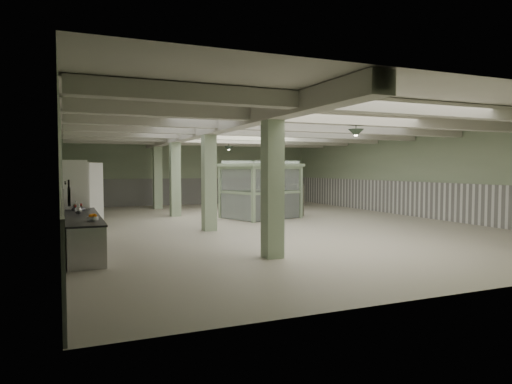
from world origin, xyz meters
name	(u,v)px	position (x,y,z in m)	size (l,w,h in m)	color
floor	(265,224)	(0.00, 0.00, 0.00)	(20.00, 20.00, 0.00)	beige
ceiling	(265,127)	(0.00, 0.00, 3.60)	(14.00, 20.00, 0.02)	silver
wall_back	(195,173)	(0.00, 10.00, 1.80)	(14.00, 0.02, 3.60)	#95A584
wall_front	(503,185)	(0.00, -10.00, 1.80)	(14.00, 0.02, 3.60)	#95A584
wall_left	(62,177)	(-7.00, 0.00, 1.80)	(0.02, 20.00, 3.60)	#95A584
wall_right	(413,175)	(7.00, 0.00, 1.80)	(0.02, 20.00, 3.60)	#95A584
wainscot_left	(64,210)	(-6.97, 0.00, 0.75)	(0.05, 19.90, 1.50)	white
wainscot_right	(412,199)	(6.97, 0.00, 0.75)	(0.05, 19.90, 1.50)	white
wainscot_back	(195,191)	(0.00, 9.97, 0.75)	(13.90, 0.05, 1.50)	white
girder	(200,131)	(-2.50, 0.00, 3.38)	(0.45, 19.90, 0.40)	beige
beam_a	(404,107)	(0.00, -7.50, 3.42)	(13.90, 0.35, 0.32)	beige
beam_b	(341,119)	(0.00, -5.00, 3.42)	(13.90, 0.35, 0.32)	beige
beam_c	(297,127)	(0.00, -2.50, 3.42)	(13.90, 0.35, 0.32)	beige
beam_d	(265,132)	(0.00, 0.00, 3.42)	(13.90, 0.35, 0.32)	beige
beam_e	(241,136)	(0.00, 2.50, 3.42)	(13.90, 0.35, 0.32)	beige
beam_f	(222,140)	(0.00, 5.00, 3.42)	(13.90, 0.35, 0.32)	beige
beam_g	(207,143)	(0.00, 7.50, 3.42)	(13.90, 0.35, 0.32)	beige
column_a	(273,180)	(-2.50, -6.00, 1.80)	(0.42, 0.42, 3.60)	#A8BF9A
column_b	(209,177)	(-2.50, -1.00, 1.80)	(0.42, 0.42, 3.60)	#A8BF9A
column_c	(175,175)	(-2.50, 4.00, 1.80)	(0.42, 0.42, 3.60)	#A8BF9A
column_d	(158,174)	(-2.50, 8.00, 1.80)	(0.42, 0.42, 3.60)	#A8BF9A
hook_rail	(65,183)	(-6.93, -7.60, 1.85)	(0.02, 0.02, 1.20)	black
pendant_front	(356,133)	(0.50, -5.00, 3.05)	(0.44, 0.44, 0.22)	#2D3C2F
pendant_mid	(272,143)	(0.50, 0.50, 3.05)	(0.44, 0.44, 0.22)	#2D3C2F
pendant_back	(229,148)	(0.50, 5.50, 3.05)	(0.44, 0.44, 0.22)	#2D3C2F
prep_counter	(83,233)	(-6.54, -3.49, 0.46)	(0.81, 4.61, 0.91)	#ACABB0
pitcher_near	(78,210)	(-6.62, -3.12, 1.03)	(0.17, 0.20, 0.25)	#ACABB0
pitcher_far	(76,205)	(-6.66, -1.63, 1.03)	(0.18, 0.20, 0.26)	#ACABB0
veg_colander	(79,208)	(-6.59, -1.98, 0.99)	(0.38, 0.38, 0.17)	#3D3D42
orange_bowl	(93,219)	(-6.37, -4.74, 0.94)	(0.24, 0.24, 0.09)	#B2B2B7
skillet_near	(69,197)	(-6.88, -7.84, 1.63)	(0.29, 0.29, 0.04)	black
skillet_far	(69,196)	(-6.88, -7.54, 1.63)	(0.28, 0.28, 0.04)	black
walkin_cooler	(76,196)	(-6.62, -0.34, 1.21)	(1.14, 2.65, 2.43)	white
guard_booth	(260,180)	(0.60, 1.85, 1.59)	(3.42, 3.14, 2.39)	#9CB591
filing_cabinet	(295,200)	(2.43, 2.19, 0.68)	(0.44, 0.63, 1.36)	#5D5E4E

